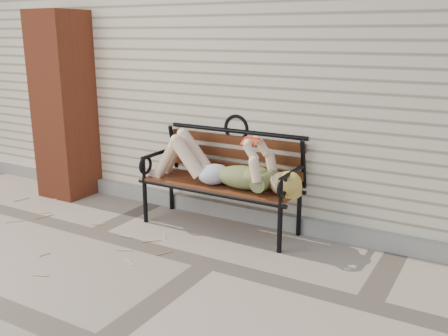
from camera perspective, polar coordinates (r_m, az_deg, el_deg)
The scene contains 7 objects.
ground at distance 4.02m, azimuth -1.75°, elevation -10.84°, with size 80.00×80.00×0.00m, color gray.
house_wall at distance 6.37m, azimuth 12.79°, elevation 12.43°, with size 8.00×4.00×3.00m, color beige.
foundation_strip at distance 4.77m, azimuth 4.39°, elevation -5.58°, with size 8.00×0.10×0.15m, color gray.
brick_pillar at distance 5.73m, azimuth -17.80°, elevation 6.79°, with size 0.50×0.50×2.00m, color #983D22.
garden_bench at distance 4.59m, azimuth 0.09°, elevation 0.21°, with size 1.59×0.63×1.03m.
reading_woman at distance 4.47m, azimuth -0.57°, elevation 0.25°, with size 1.50×0.34×0.47m.
straw_scatter at distance 4.68m, azimuth -18.39°, elevation -7.67°, with size 2.92×1.54×0.01m.
Camera 1 is at (1.91, -3.07, 1.76)m, focal length 40.00 mm.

